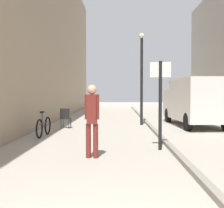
% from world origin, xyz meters
% --- Properties ---
extents(ground_plane, '(80.00, 80.00, 0.00)m').
position_xyz_m(ground_plane, '(0.00, 12.00, 0.00)').
color(ground_plane, '#A8A093').
extents(building_facade_left, '(2.52, 40.00, 10.92)m').
position_xyz_m(building_facade_left, '(-4.86, 12.00, 5.46)').
color(building_facade_left, gray).
rests_on(building_facade_left, ground_plane).
extents(kerb_strip, '(0.16, 40.00, 0.12)m').
position_xyz_m(kerb_strip, '(1.58, 12.00, 0.06)').
color(kerb_strip, gray).
rests_on(kerb_strip, ground_plane).
extents(pedestrian_main_foreground, '(0.37, 0.24, 1.88)m').
position_xyz_m(pedestrian_main_foreground, '(-0.65, 5.36, 1.09)').
color(pedestrian_main_foreground, maroon).
rests_on(pedestrian_main_foreground, ground_plane).
extents(delivery_van, '(2.22, 5.68, 2.37)m').
position_xyz_m(delivery_van, '(3.82, 12.96, 1.27)').
color(delivery_van, silver).
rests_on(delivery_van, ground_plane).
extents(street_sign_post, '(0.60, 0.12, 2.60)m').
position_xyz_m(street_sign_post, '(1.25, 6.50, 1.55)').
color(street_sign_post, black).
rests_on(street_sign_post, ground_plane).
extents(lamp_post, '(0.28, 0.28, 4.76)m').
position_xyz_m(lamp_post, '(1.24, 13.45, 2.72)').
color(lamp_post, black).
rests_on(lamp_post, ground_plane).
extents(bicycle_leaning, '(0.16, 1.77, 0.98)m').
position_xyz_m(bicycle_leaning, '(-2.84, 9.16, 0.38)').
color(bicycle_leaning, black).
rests_on(bicycle_leaning, ground_plane).
extents(cafe_chair_near_window, '(0.47, 0.47, 0.94)m').
position_xyz_m(cafe_chair_near_window, '(-2.47, 11.88, 0.55)').
color(cafe_chair_near_window, black).
rests_on(cafe_chair_near_window, ground_plane).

